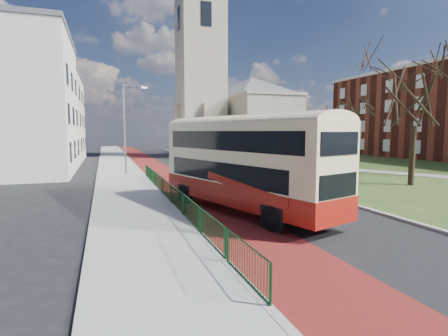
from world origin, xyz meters
name	(u,v)px	position (x,y,z in m)	size (l,w,h in m)	color
ground	(250,217)	(0.00, 0.00, 0.00)	(160.00, 160.00, 0.00)	black
road_carriageway	(186,170)	(1.50, 20.00, 0.01)	(9.00, 120.00, 0.01)	black
bus_lane	(159,171)	(-1.20, 20.00, 0.01)	(3.40, 120.00, 0.01)	#591414
pavement_west	(119,172)	(-5.00, 20.00, 0.06)	(4.00, 120.00, 0.12)	gray
kerb_west	(141,171)	(-3.00, 20.00, 0.07)	(0.25, 120.00, 0.13)	#999993
kerb_east	(222,166)	(6.10, 22.00, 0.07)	(0.25, 80.00, 0.13)	#999993
grass_green	(368,162)	(26.00, 22.00, 0.02)	(40.00, 80.00, 0.04)	#2B4518
footpath	(408,174)	(20.00, 10.00, 0.06)	(2.20, 36.00, 0.03)	#9E998C
pedestrian_railing	(171,194)	(-2.95, 4.00, 0.55)	(0.07, 24.00, 1.12)	#0B3316
gothic_church	(229,72)	(12.56, 38.00, 13.13)	(16.38, 18.00, 40.00)	gray
street_block_near	(13,103)	(-14.00, 22.00, 6.51)	(10.30, 14.30, 13.00)	silver
street_block_far	(42,118)	(-14.00, 38.00, 5.76)	(10.30, 16.30, 11.50)	beige
streetlamp	(126,124)	(-4.35, 18.00, 4.59)	(2.13, 0.18, 8.00)	gray
bus	(243,160)	(0.07, 1.03, 2.59)	(5.61, 11.09, 4.53)	maroon
winter_tree_near	(417,78)	(14.87, 4.88, 7.71)	(9.42, 9.42, 11.06)	black
winter_tree_far	(349,117)	(22.12, 21.06, 5.74)	(5.86, 5.86, 8.23)	#2E2517
litter_bin	(346,176)	(11.49, 7.80, 0.47)	(0.57, 0.57, 0.85)	black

